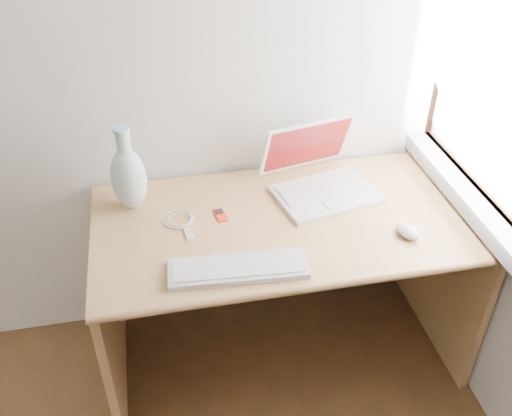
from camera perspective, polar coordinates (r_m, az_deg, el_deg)
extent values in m
cube|color=gray|center=(2.22, 20.50, 0.88)|extent=(0.10, 0.96, 0.06)
cube|color=white|center=(1.96, 23.46, 14.27)|extent=(0.02, 0.84, 0.92)
cube|color=tan|center=(2.08, 3.16, -1.33)|extent=(1.40, 0.70, 0.03)
cube|color=tan|center=(2.29, -14.34, -10.76)|extent=(0.03, 0.66, 0.71)
cube|color=tan|center=(2.54, 18.14, -6.04)|extent=(0.03, 0.66, 0.71)
cube|color=tan|center=(2.49, 1.11, -1.31)|extent=(1.34, 0.03, 0.47)
cube|color=white|center=(2.19, 6.99, 1.39)|extent=(0.42, 0.33, 0.02)
cube|color=white|center=(2.18, 7.01, 1.63)|extent=(0.36, 0.21, 0.00)
cube|color=white|center=(2.23, 6.24, 5.89)|extent=(0.38, 0.17, 0.24)
cube|color=maroon|center=(2.23, 6.24, 5.89)|extent=(0.35, 0.15, 0.21)
cube|color=silver|center=(1.84, -1.80, -6.09)|extent=(0.46, 0.17, 0.02)
cube|color=white|center=(1.83, -1.80, -5.82)|extent=(0.42, 0.13, 0.00)
ellipsoid|color=white|center=(2.05, 14.96, -2.25)|extent=(0.09, 0.12, 0.04)
cube|color=red|center=(2.08, -3.56, -0.72)|extent=(0.05, 0.08, 0.01)
cube|color=black|center=(2.08, -3.57, -0.64)|extent=(0.03, 0.03, 0.00)
torus|color=silver|center=(2.08, -7.85, -1.11)|extent=(0.13, 0.13, 0.01)
cube|color=silver|center=(2.00, -6.71, -2.56)|extent=(0.03, 0.07, 0.01)
ellipsoid|color=silver|center=(2.11, -12.59, 2.87)|extent=(0.13, 0.13, 0.24)
cylinder|color=silver|center=(2.03, -13.15, 6.45)|extent=(0.05, 0.05, 0.10)
cylinder|color=#9AD4F7|center=(2.01, -13.34, 7.68)|extent=(0.06, 0.06, 0.01)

